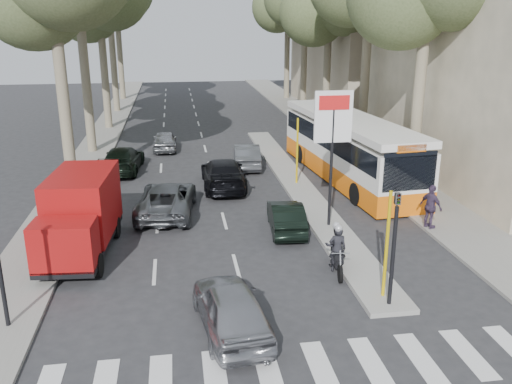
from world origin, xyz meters
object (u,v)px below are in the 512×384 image
Objects in this scene: city_bus at (348,146)px; motorcycle at (337,248)px; dark_hatchback at (286,217)px; silver_hatchback at (231,308)px; red_truck at (80,214)px.

city_bus is 6.37× the size of motorcycle.
dark_hatchback is 8.42m from city_bus.
silver_hatchback is 5.09m from motorcycle.
dark_hatchback is (2.97, 7.00, -0.10)m from silver_hatchback.
city_bus is at bearing 36.76° from red_truck.
motorcycle is (0.96, -3.77, 0.19)m from dark_hatchback.
dark_hatchback is at bearing -119.92° from silver_hatchback.
dark_hatchback is at bearing 112.34° from motorcycle.
silver_hatchback is 0.74× the size of red_truck.
dark_hatchback is 0.28× the size of city_bus.
city_bus reaches higher than motorcycle.
red_truck is (-4.79, 5.96, 0.82)m from silver_hatchback.
red_truck is at bearing 170.60° from motorcycle.
dark_hatchback is 3.89m from motorcycle.
motorcycle reaches higher than dark_hatchback.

